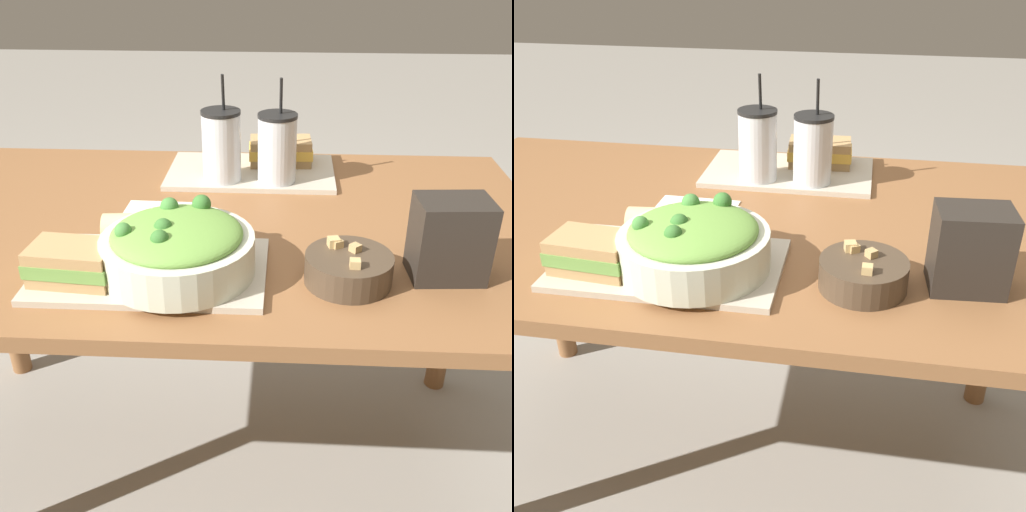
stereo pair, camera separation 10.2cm
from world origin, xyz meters
TOP-DOWN VIEW (x-y plane):
  - ground_plane at (0.00, 0.00)m, footprint 12.00×12.00m
  - dining_table at (0.00, 0.00)m, footprint 1.46×0.85m
  - tray_near at (-0.05, -0.23)m, footprint 0.41×0.24m
  - tray_far at (0.10, 0.27)m, footprint 0.41×0.24m
  - salad_bowl at (0.00, -0.24)m, footprint 0.27×0.27m
  - soup_bowl at (0.29, -0.24)m, footprint 0.15×0.15m
  - sandwich_near at (-0.17, -0.27)m, footprint 0.15×0.10m
  - baguette_near at (-0.08, -0.14)m, footprint 0.16×0.08m
  - sandwich_far at (0.17, 0.32)m, footprint 0.16×0.10m
  - drink_cup_dark at (0.03, 0.20)m, footprint 0.09×0.09m
  - drink_cup_red at (0.16, 0.20)m, footprint 0.09×0.09m
  - chip_bag at (0.47, -0.21)m, footprint 0.13×0.10m
  - napkin_folded at (-0.08, 0.02)m, footprint 0.18×0.13m

SIDE VIEW (x-z plane):
  - ground_plane at x=0.00m, z-range 0.00..0.00m
  - dining_table at x=0.00m, z-range 0.27..1.01m
  - napkin_folded at x=-0.08m, z-range 0.74..0.74m
  - tray_near at x=-0.05m, z-range 0.74..0.75m
  - tray_far at x=0.10m, z-range 0.74..0.75m
  - soup_bowl at x=0.29m, z-range 0.73..0.80m
  - baguette_near at x=-0.08m, z-range 0.75..0.81m
  - sandwich_near at x=-0.17m, z-range 0.75..0.81m
  - sandwich_far at x=0.17m, z-range 0.75..0.81m
  - salad_bowl at x=0.00m, z-range 0.74..0.85m
  - chip_bag at x=0.47m, z-range 0.74..0.88m
  - drink_cup_red at x=0.16m, z-range 0.70..0.94m
  - drink_cup_dark at x=0.03m, z-range 0.70..0.95m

